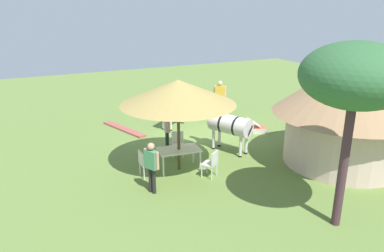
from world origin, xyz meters
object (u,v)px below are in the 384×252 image
(patio_chair_near_lawn, at_px, (178,142))
(guest_behind_table, at_px, (152,163))
(patio_chair_near_hut, at_px, (144,162))
(patio_chair_west_end, at_px, (212,162))
(striped_lounge_chair, at_px, (257,126))
(zebra_nearest_camera, at_px, (174,106))
(guest_beside_umbrella, at_px, (167,127))
(patio_dining_table, at_px, (179,151))
(standing_watcher, at_px, (220,95))
(thatched_hut, at_px, (348,107))
(shade_umbrella, at_px, (178,92))
(acacia_tree_left_background, at_px, (356,77))
(zebra_by_umbrella, at_px, (229,125))

(patio_chair_near_lawn, height_order, guest_behind_table, guest_behind_table)
(patio_chair_near_hut, bearing_deg, patio_chair_west_end, 61.91)
(striped_lounge_chair, height_order, zebra_nearest_camera, zebra_nearest_camera)
(patio_chair_near_hut, relative_size, guest_beside_umbrella, 0.57)
(patio_dining_table, xyz_separation_m, standing_watcher, (-4.40, -4.96, 0.41))
(thatched_hut, height_order, shade_umbrella, thatched_hut)
(standing_watcher, relative_size, acacia_tree_left_background, 0.38)
(shade_umbrella, xyz_separation_m, patio_chair_west_end, (-0.72, 1.01, -2.18))
(patio_chair_near_lawn, relative_size, zebra_nearest_camera, 0.49)
(patio_chair_near_lawn, xyz_separation_m, striped_lounge_chair, (-4.18, -0.87, -0.27))
(striped_lounge_chair, bearing_deg, shade_umbrella, -47.06)
(patio_chair_west_end, xyz_separation_m, zebra_nearest_camera, (-0.94, -5.38, 0.42))
(zebra_by_umbrella, bearing_deg, patio_chair_west_end, -158.45)
(patio_chair_west_end, xyz_separation_m, patio_chair_near_lawn, (0.27, -2.16, 0.00))
(patio_chair_near_lawn, bearing_deg, thatched_hut, 169.53)
(patio_dining_table, bearing_deg, zebra_by_umbrella, -163.90)
(patio_chair_near_lawn, relative_size, guest_behind_table, 0.56)
(standing_watcher, height_order, zebra_nearest_camera, standing_watcher)
(patio_chair_near_lawn, xyz_separation_m, guest_beside_umbrella, (0.18, -0.61, 0.43))
(thatched_hut, xyz_separation_m, acacia_tree_left_background, (3.11, 2.79, 1.76))
(zebra_by_umbrella, xyz_separation_m, acacia_tree_left_background, (0.04, 5.43, 2.76))
(patio_chair_west_end, relative_size, guest_behind_table, 0.56)
(guest_beside_umbrella, xyz_separation_m, standing_watcher, (-4.12, -3.20, 0.12))
(patio_chair_near_hut, distance_m, standing_watcher, 7.55)
(guest_beside_umbrella, bearing_deg, standing_watcher, 139.86)
(guest_behind_table, bearing_deg, thatched_hut, -122.39)
(standing_watcher, xyz_separation_m, striped_lounge_chair, (-0.24, 2.94, -0.81))
(shade_umbrella, relative_size, patio_dining_table, 2.53)
(thatched_hut, distance_m, zebra_nearest_camera, 7.45)
(patio_chair_near_hut, distance_m, striped_lounge_chair, 6.23)
(acacia_tree_left_background, bearing_deg, patio_chair_west_end, -66.88)
(patio_chair_west_end, height_order, zebra_nearest_camera, zebra_nearest_camera)
(shade_umbrella, distance_m, patio_dining_table, 2.05)
(thatched_hut, height_order, guest_beside_umbrella, thatched_hut)
(guest_behind_table, xyz_separation_m, zebra_by_umbrella, (-3.73, -1.84, 0.11))
(guest_beside_umbrella, bearing_deg, patio_dining_table, 3.03)
(zebra_by_umbrella, height_order, acacia_tree_left_background, acacia_tree_left_background)
(acacia_tree_left_background, bearing_deg, shade_umbrella, -63.99)
(patio_chair_near_lawn, height_order, zebra_nearest_camera, zebra_nearest_camera)
(shade_umbrella, distance_m, guest_beside_umbrella, 2.50)
(guest_beside_umbrella, bearing_deg, shade_umbrella, 3.03)
(guest_beside_umbrella, relative_size, standing_watcher, 0.89)
(patio_chair_west_end, relative_size, zebra_nearest_camera, 0.49)
(thatched_hut, relative_size, shade_umbrella, 1.34)
(patio_chair_near_hut, height_order, guest_beside_umbrella, guest_beside_umbrella)
(patio_chair_west_end, bearing_deg, standing_watcher, 22.80)
(guest_beside_umbrella, xyz_separation_m, striped_lounge_chair, (-4.35, -0.26, -0.69))
(patio_chair_west_end, xyz_separation_m, striped_lounge_chair, (-3.91, -3.03, -0.27))
(patio_chair_near_hut, height_order, acacia_tree_left_background, acacia_tree_left_background)
(thatched_hut, bearing_deg, shade_umbrella, -19.83)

